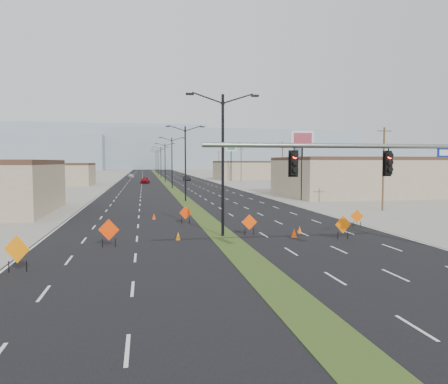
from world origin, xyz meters
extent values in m
plane|color=gray|center=(0.00, 0.00, 0.00)|extent=(600.00, 600.00, 0.00)
cube|color=black|center=(0.00, 100.00, 0.00)|extent=(25.00, 400.00, 0.02)
cube|color=#394F1C|center=(0.00, 100.00, 0.00)|extent=(2.00, 400.00, 0.04)
cube|color=tan|center=(-32.00, 85.00, 2.25)|extent=(30.00, 14.00, 4.50)
cube|color=tan|center=(34.00, 45.00, 2.75)|extent=(36.00, 18.00, 5.50)
cube|color=tan|center=(38.00, 110.00, 2.50)|extent=(44.00, 16.00, 5.00)
cube|color=#8397A3|center=(40.00, 300.00, 14.00)|extent=(220.00, 50.00, 28.00)
cube|color=#8397A3|center=(180.00, 290.00, 9.00)|extent=(160.00, 50.00, 18.00)
cube|color=#8397A3|center=(-30.00, 320.00, 16.00)|extent=(140.00, 50.00, 32.00)
cylinder|color=slate|center=(5.20, 2.00, 6.10)|extent=(16.00, 0.24, 0.24)
cube|color=black|center=(1.70, 2.00, 5.22)|extent=(0.50, 0.28, 1.30)
sphere|color=#FF0C05|center=(1.70, 1.84, 5.57)|extent=(0.22, 0.22, 0.22)
cube|color=black|center=(6.70, 2.00, 5.22)|extent=(0.50, 0.28, 1.30)
sphere|color=#FF0C05|center=(6.70, 1.84, 5.57)|extent=(0.22, 0.22, 0.22)
cylinder|color=black|center=(0.00, 12.00, 5.00)|extent=(0.20, 0.20, 10.00)
cube|color=black|center=(-2.30, 12.00, 9.95)|extent=(0.55, 0.24, 0.14)
cube|color=black|center=(2.30, 12.00, 9.95)|extent=(0.55, 0.24, 0.14)
cylinder|color=black|center=(0.00, 40.00, 5.00)|extent=(0.20, 0.20, 10.00)
cube|color=black|center=(-2.30, 40.00, 9.95)|extent=(0.55, 0.24, 0.14)
cube|color=black|center=(2.30, 40.00, 9.95)|extent=(0.55, 0.24, 0.14)
cylinder|color=black|center=(0.00, 68.00, 5.00)|extent=(0.20, 0.20, 10.00)
cube|color=black|center=(-2.30, 68.00, 9.95)|extent=(0.55, 0.24, 0.14)
cube|color=black|center=(2.30, 68.00, 9.95)|extent=(0.55, 0.24, 0.14)
cylinder|color=black|center=(0.00, 96.00, 5.00)|extent=(0.20, 0.20, 10.00)
cube|color=black|center=(-2.30, 96.00, 9.95)|extent=(0.55, 0.24, 0.14)
cube|color=black|center=(2.30, 96.00, 9.95)|extent=(0.55, 0.24, 0.14)
cylinder|color=black|center=(0.00, 124.00, 5.00)|extent=(0.20, 0.20, 10.00)
cube|color=black|center=(-2.30, 124.00, 9.95)|extent=(0.55, 0.24, 0.14)
cube|color=black|center=(2.30, 124.00, 9.95)|extent=(0.55, 0.24, 0.14)
cylinder|color=black|center=(0.00, 152.00, 5.00)|extent=(0.20, 0.20, 10.00)
cube|color=black|center=(-2.30, 152.00, 9.95)|extent=(0.55, 0.24, 0.14)
cube|color=black|center=(2.30, 152.00, 9.95)|extent=(0.55, 0.24, 0.14)
cylinder|color=black|center=(0.00, 180.00, 5.00)|extent=(0.20, 0.20, 10.00)
cube|color=black|center=(-2.30, 180.00, 9.95)|extent=(0.55, 0.24, 0.14)
cube|color=black|center=(2.30, 180.00, 9.95)|extent=(0.55, 0.24, 0.14)
cylinder|color=#4C3823|center=(20.00, 25.00, 4.50)|extent=(0.20, 0.20, 9.00)
cube|color=#4C3823|center=(20.00, 25.00, 8.60)|extent=(1.60, 0.10, 0.10)
cylinder|color=#4C3823|center=(20.00, 60.00, 4.50)|extent=(0.20, 0.20, 9.00)
cube|color=#4C3823|center=(20.00, 60.00, 8.60)|extent=(1.60, 0.10, 0.10)
cylinder|color=#4C3823|center=(20.00, 95.00, 4.50)|extent=(0.20, 0.20, 9.00)
cube|color=#4C3823|center=(20.00, 95.00, 8.60)|extent=(1.60, 0.10, 0.10)
cylinder|color=#4C3823|center=(20.00, 130.00, 4.50)|extent=(0.20, 0.20, 9.00)
cube|color=#4C3823|center=(20.00, 130.00, 8.60)|extent=(1.60, 0.10, 0.10)
imported|color=maroon|center=(-5.19, 90.15, 0.81)|extent=(2.50, 4.98, 1.63)
imported|color=black|center=(6.24, 102.85, 0.67)|extent=(1.91, 4.23, 1.35)
imported|color=#9FA6A9|center=(-9.57, 125.96, 0.64)|extent=(2.24, 4.58, 1.28)
cube|color=orange|center=(-11.50, 3.84, 1.13)|extent=(1.29, 0.51, 1.36)
cylinder|color=black|center=(-11.90, 3.84, 0.28)|extent=(0.05, 0.05, 0.57)
cylinder|color=black|center=(-11.10, 3.84, 0.28)|extent=(0.05, 0.05, 0.57)
cube|color=#FF3905|center=(-7.66, 9.35, 1.11)|extent=(1.30, 0.37, 1.33)
cylinder|color=black|center=(-8.04, 9.35, 0.28)|extent=(0.05, 0.05, 0.55)
cylinder|color=black|center=(-7.27, 9.35, 0.28)|extent=(0.05, 0.05, 0.55)
cube|color=#EC3204|center=(-2.00, 18.91, 0.94)|extent=(1.09, 0.39, 1.14)
cylinder|color=black|center=(-2.33, 18.91, 0.24)|extent=(0.05, 0.05, 0.47)
cylinder|color=black|center=(-1.67, 18.91, 0.24)|extent=(0.05, 0.05, 0.47)
cube|color=#FF4405|center=(2.00, 12.23, 0.94)|extent=(1.13, 0.06, 1.13)
cylinder|color=black|center=(1.67, 12.23, 0.24)|extent=(0.05, 0.05, 0.47)
cylinder|color=black|center=(2.33, 12.23, 0.24)|extent=(0.05, 0.05, 0.47)
cube|color=#D65C04|center=(7.86, 9.33, 1.03)|extent=(1.23, 0.24, 1.24)
cylinder|color=black|center=(7.50, 9.33, 0.26)|extent=(0.05, 0.05, 0.52)
cylinder|color=black|center=(8.23, 9.33, 0.26)|extent=(0.05, 0.05, 0.52)
cube|color=#DA5B04|center=(11.50, 14.35, 0.90)|extent=(1.07, 0.26, 1.08)
cylinder|color=black|center=(11.18, 14.35, 0.23)|extent=(0.05, 0.05, 0.45)
cylinder|color=black|center=(11.82, 14.35, 0.23)|extent=(0.05, 0.05, 0.45)
cone|color=orange|center=(-3.24, 11.09, 0.27)|extent=(0.35, 0.35, 0.55)
cone|color=#E44104|center=(4.81, 10.56, 0.33)|extent=(0.45, 0.45, 0.65)
cone|color=#FF5C05|center=(5.84, 12.25, 0.27)|extent=(0.39, 0.39, 0.54)
cone|color=#E13C04|center=(-4.61, 22.03, 0.29)|extent=(0.43, 0.43, 0.57)
cylinder|color=black|center=(16.03, 39.10, 3.94)|extent=(0.24, 0.24, 7.89)
cube|color=white|center=(16.03, 39.10, 8.51)|extent=(3.13, 0.77, 2.08)
cube|color=#9B3342|center=(16.03, 38.90, 8.51)|extent=(2.47, 0.39, 1.45)
cylinder|color=black|center=(18.31, 100.15, 4.31)|extent=(0.24, 0.24, 8.62)
cube|color=white|center=(18.31, 100.15, 9.30)|extent=(3.23, 1.75, 2.27)
cube|color=#388D5E|center=(18.31, 99.95, 9.30)|extent=(2.49, 1.19, 1.59)
camera|label=1|loc=(-5.48, -18.24, 5.32)|focal=35.00mm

